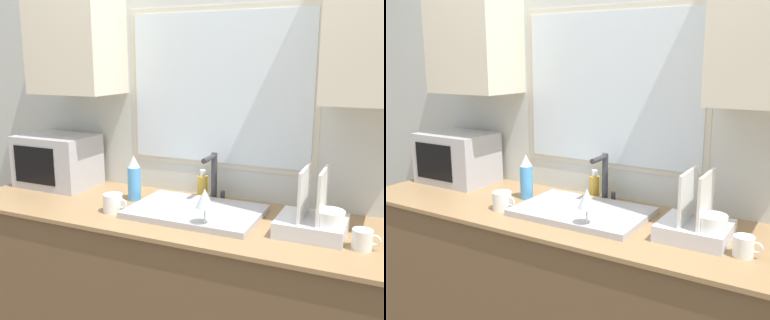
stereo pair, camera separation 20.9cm
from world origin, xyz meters
TOP-DOWN VIEW (x-y plane):
  - countertop at (0.00, 0.33)m, footprint 2.48×0.69m
  - wall_back at (0.00, 0.66)m, footprint 6.00×0.38m
  - sink_basin at (0.01, 0.34)m, footprint 0.63×0.42m
  - faucet at (0.02, 0.56)m, footprint 0.08×0.16m
  - microwave at (-0.95, 0.47)m, footprint 0.44×0.32m
  - dish_rack at (0.58, 0.32)m, footprint 0.29×0.26m
  - spray_bottle at (-0.38, 0.42)m, footprint 0.07×0.07m
  - soap_bottle at (-0.06, 0.61)m, footprint 0.06×0.06m
  - mug_near_sink at (-0.37, 0.20)m, footprint 0.13×0.10m
  - wine_glass at (0.13, 0.17)m, footprint 0.08×0.08m
  - mug_by_rack at (0.79, 0.24)m, footprint 0.11×0.08m

SIDE VIEW (x-z plane):
  - countertop at x=0.00m, z-range 0.00..0.89m
  - sink_basin at x=0.01m, z-range 0.89..0.92m
  - mug_by_rack at x=0.79m, z-range 0.89..0.97m
  - mug_near_sink at x=-0.37m, z-range 0.89..0.98m
  - dish_rack at x=0.58m, z-range 0.81..1.10m
  - soap_bottle at x=-0.06m, z-range 0.88..1.03m
  - spray_bottle at x=-0.38m, z-range 0.88..1.13m
  - wine_glass at x=0.13m, z-range 0.93..1.13m
  - faucet at x=0.02m, z-range 0.91..1.17m
  - microwave at x=-0.95m, z-range 0.89..1.19m
  - wall_back at x=0.00m, z-range 0.10..2.70m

